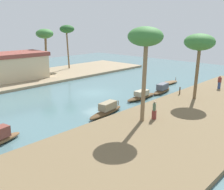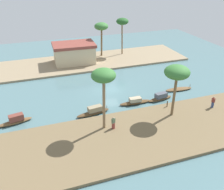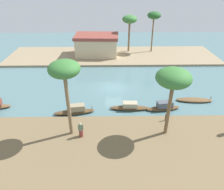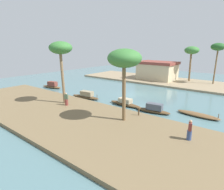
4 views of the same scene
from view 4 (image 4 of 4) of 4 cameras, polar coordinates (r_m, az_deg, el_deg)
The scene contains 16 objects.
river_water at distance 29.60m, azimuth 7.56°, elevation 0.13°, with size 65.38×65.38×0.00m, color slate.
riverbank_left at distance 20.01m, azimuth -11.98°, elevation -6.75°, with size 39.43×10.68×0.34m, color brown.
riverbank_right at distance 41.03m, azimuth 16.92°, elevation 3.94°, with size 39.43×10.68×0.34m, color #937F60.
sampan_downstream_large at distance 22.37m, azimuth 24.60°, elevation -5.46°, with size 4.56×1.46×0.76m.
sampan_with_red_awning at distance 21.92m, azimuth 12.51°, elevation -4.20°, with size 4.07×1.53×1.08m.
sampan_midstream at distance 27.29m, azimuth -7.93°, elevation -0.23°, with size 4.72×1.64×1.12m.
sampan_foreground at distance 35.47m, azimuth -17.74°, elevation 2.73°, with size 4.29×1.71×1.20m.
sampan_with_tall_canopy at distance 23.91m, azimuth 4.02°, elevation -2.44°, with size 4.68×1.14×0.96m.
person_on_near_bank at distance 23.49m, azimuth -13.67°, elevation -1.48°, with size 0.53×0.53×1.57m.
person_by_mooring at distance 15.77m, azimuth 22.49°, elevation -10.11°, with size 0.44×0.47×1.63m.
mooring_post at distance 19.80m, azimuth 8.13°, elevation -4.98°, with size 0.14×0.14×0.83m, color #4C3823.
palm_tree_left_near at distance 23.67m, azimuth -15.29°, elevation 13.15°, with size 2.73×2.73×7.57m.
palm_tree_left_far at distance 17.20m, azimuth 3.81°, elevation 10.69°, with size 3.11×3.11×6.82m.
palm_tree_right_tall at distance 41.43m, azimuth 23.04°, elevation 12.13°, with size 2.81×2.81×6.97m.
palm_tree_right_short at distance 40.45m, azimuth 29.50°, elevation 12.37°, with size 2.53×2.53×7.57m.
riverside_building at distance 42.03m, azimuth 13.49°, elevation 7.32°, with size 8.27×5.73×3.81m.
Camera 4 is at (14.50, -24.73, 7.37)m, focal length 30.13 mm.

